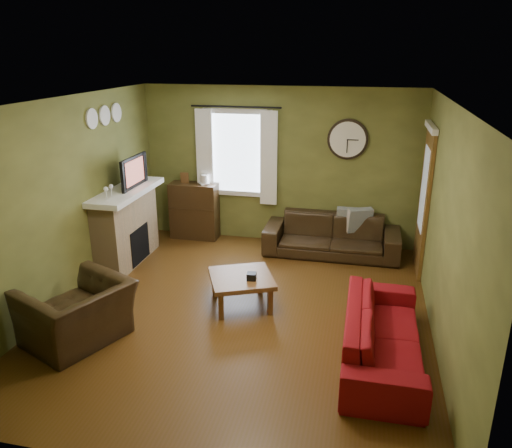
% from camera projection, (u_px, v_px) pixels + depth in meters
% --- Properties ---
extents(floor, '(4.60, 5.20, 0.00)m').
position_uv_depth(floor, '(241.00, 312.00, 6.32)').
color(floor, '#4C2E10').
rests_on(floor, ground).
extents(ceiling, '(4.60, 5.20, 0.00)m').
position_uv_depth(ceiling, '(239.00, 102.00, 5.46)').
color(ceiling, white).
rests_on(ceiling, ground).
extents(wall_left, '(0.00, 5.20, 2.60)m').
position_uv_depth(wall_left, '(66.00, 202.00, 6.36)').
color(wall_left, brown).
rests_on(wall_left, ground).
extents(wall_right, '(0.00, 5.20, 2.60)m').
position_uv_depth(wall_right, '(445.00, 229.00, 5.42)').
color(wall_right, brown).
rests_on(wall_right, ground).
extents(wall_back, '(4.60, 0.00, 2.60)m').
position_uv_depth(wall_back, '(279.00, 167.00, 8.28)').
color(wall_back, brown).
rests_on(wall_back, ground).
extents(wall_front, '(4.60, 0.00, 2.60)m').
position_uv_depth(wall_front, '(149.00, 328.00, 3.50)').
color(wall_front, brown).
rests_on(wall_front, ground).
extents(fireplace, '(0.40, 1.40, 1.10)m').
position_uv_depth(fireplace, '(127.00, 229.00, 7.63)').
color(fireplace, tan).
rests_on(fireplace, floor).
extents(firebox, '(0.04, 0.60, 0.55)m').
position_uv_depth(firebox, '(139.00, 245.00, 7.67)').
color(firebox, black).
rests_on(firebox, fireplace).
extents(mantel, '(0.58, 1.60, 0.08)m').
position_uv_depth(mantel, '(125.00, 191.00, 7.43)').
color(mantel, white).
rests_on(mantel, fireplace).
extents(tv, '(0.08, 0.60, 0.35)m').
position_uv_depth(tv, '(130.00, 175.00, 7.49)').
color(tv, black).
rests_on(tv, mantel).
extents(tv_screen, '(0.02, 0.62, 0.36)m').
position_uv_depth(tv_screen, '(134.00, 172.00, 7.45)').
color(tv_screen, '#994C3F').
rests_on(tv_screen, mantel).
extents(medallion_left, '(0.28, 0.28, 0.03)m').
position_uv_depth(medallion_left, '(92.00, 119.00, 6.78)').
color(medallion_left, white).
rests_on(medallion_left, wall_left).
extents(medallion_mid, '(0.28, 0.28, 0.03)m').
position_uv_depth(medallion_mid, '(105.00, 116.00, 7.10)').
color(medallion_mid, white).
rests_on(medallion_mid, wall_left).
extents(medallion_right, '(0.28, 0.28, 0.03)m').
position_uv_depth(medallion_right, '(116.00, 113.00, 7.42)').
color(medallion_right, white).
rests_on(medallion_right, wall_left).
extents(window_pane, '(1.00, 0.02, 1.30)m').
position_uv_depth(window_pane, '(238.00, 153.00, 8.34)').
color(window_pane, silver).
rests_on(window_pane, wall_back).
extents(curtain_rod, '(0.03, 0.03, 1.50)m').
position_uv_depth(curtain_rod, '(236.00, 107.00, 7.99)').
color(curtain_rod, black).
rests_on(curtain_rod, wall_back).
extents(curtain_left, '(0.28, 0.04, 1.55)m').
position_uv_depth(curtain_left, '(205.00, 156.00, 8.38)').
color(curtain_left, white).
rests_on(curtain_left, wall_back).
extents(curtain_right, '(0.28, 0.04, 1.55)m').
position_uv_depth(curtain_right, '(269.00, 159.00, 8.15)').
color(curtain_right, white).
rests_on(curtain_right, wall_back).
extents(wall_clock, '(0.64, 0.06, 0.64)m').
position_uv_depth(wall_clock, '(348.00, 139.00, 7.84)').
color(wall_clock, white).
rests_on(wall_clock, wall_back).
extents(door, '(0.05, 0.90, 2.10)m').
position_uv_depth(door, '(424.00, 202.00, 7.21)').
color(door, brown).
rests_on(door, floor).
extents(bookshelf, '(0.82, 0.35, 0.97)m').
position_uv_depth(bookshelf, '(194.00, 211.00, 8.67)').
color(bookshelf, '#322010').
rests_on(bookshelf, floor).
extents(book, '(0.26, 0.28, 0.02)m').
position_uv_depth(book, '(199.00, 185.00, 8.47)').
color(book, brown).
rests_on(book, bookshelf).
extents(sofa_brown, '(2.14, 0.84, 0.62)m').
position_uv_depth(sofa_brown, '(331.00, 236.00, 8.01)').
color(sofa_brown, black).
rests_on(sofa_brown, floor).
extents(pillow_left, '(0.37, 0.12, 0.37)m').
position_uv_depth(pillow_left, '(348.00, 219.00, 8.07)').
color(pillow_left, gray).
rests_on(pillow_left, sofa_brown).
extents(pillow_right, '(0.41, 0.27, 0.40)m').
position_uv_depth(pillow_right, '(359.00, 220.00, 8.01)').
color(pillow_right, gray).
rests_on(pillow_right, sofa_brown).
extents(sofa_red, '(0.79, 2.03, 0.59)m').
position_uv_depth(sofa_red, '(383.00, 334.00, 5.28)').
color(sofa_red, maroon).
rests_on(sofa_red, floor).
extents(armchair, '(1.29, 1.36, 0.70)m').
position_uv_depth(armchair, '(77.00, 313.00, 5.58)').
color(armchair, black).
rests_on(armchair, floor).
extents(coffee_table, '(1.02, 1.02, 0.41)m').
position_uv_depth(coffee_table, '(241.00, 291.00, 6.42)').
color(coffee_table, brown).
rests_on(coffee_table, floor).
extents(tissue_box, '(0.13, 0.13, 0.09)m').
position_uv_depth(tissue_box, '(252.00, 280.00, 6.26)').
color(tissue_box, black).
rests_on(tissue_box, coffee_table).
extents(wine_glass_a, '(0.06, 0.06, 0.18)m').
position_uv_depth(wine_glass_a, '(106.00, 193.00, 6.85)').
color(wine_glass_a, white).
rests_on(wine_glass_a, mantel).
extents(wine_glass_b, '(0.06, 0.06, 0.18)m').
position_uv_depth(wine_glass_b, '(111.00, 191.00, 6.98)').
color(wine_glass_b, white).
rests_on(wine_glass_b, mantel).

